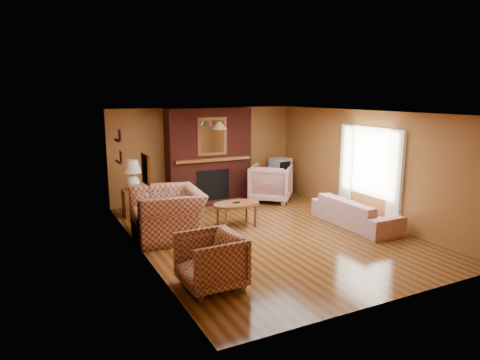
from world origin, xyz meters
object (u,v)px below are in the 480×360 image
coffee_table (237,205)px  tv_stand (280,184)px  plaid_armchair (211,261)px  floral_sofa (355,212)px  table_lamp (132,173)px  plaid_loveseat (167,214)px  crt_tv (281,166)px  fireplace (209,156)px  floral_armchair (271,183)px  side_table (134,203)px

coffee_table → tv_stand: (2.39, 2.13, -0.17)m
tv_stand → plaid_armchair: bearing=-132.4°
plaid_armchair → tv_stand: (4.00, 4.56, -0.11)m
floral_sofa → table_lamp: 4.98m
plaid_loveseat → crt_tv: bearing=124.7°
plaid_loveseat → crt_tv: 4.46m
plaid_loveseat → coffee_table: (1.51, 0.03, -0.02)m
fireplace → plaid_loveseat: bearing=-128.4°
fireplace → crt_tv: size_ratio=4.43×
fireplace → floral_armchair: (1.42, -0.75, -0.71)m
side_table → crt_tv: crt_tv is taller
coffee_table → crt_tv: crt_tv is taller
floral_armchair → tv_stand: 0.87m
floral_sofa → table_lamp: bearing=54.4°
coffee_table → table_lamp: table_lamp is taller
plaid_loveseat → crt_tv: size_ratio=2.67×
coffee_table → tv_stand: size_ratio=1.81×
floral_armchair → table_lamp: (-3.52, 0.22, 0.52)m
floral_sofa → floral_armchair: 2.72m
plaid_loveseat → fireplace: bearing=147.5°
plaid_armchair → table_lamp: (-0.15, 4.21, 0.59)m
floral_sofa → tv_stand: floral_sofa is taller
plaid_armchair → side_table: 4.21m
coffee_table → crt_tv: bearing=41.6°
plaid_armchair → crt_tv: (4.00, 4.55, 0.39)m
floral_sofa → floral_armchair: bearing=10.5°
fireplace → side_table: (-2.10, -0.53, -0.88)m
floral_armchair → crt_tv: (0.63, 0.56, 0.31)m
plaid_armchair → coffee_table: plaid_armchair is taller
plaid_armchair → side_table: bearing=-179.8°
floral_armchair → coffee_table: bearing=82.8°
plaid_armchair → side_table: (-0.15, 4.21, -0.09)m
floral_armchair → crt_tv: size_ratio=1.92×
coffee_table → table_lamp: (-1.76, 1.78, 0.54)m
fireplace → coffee_table: 2.45m
side_table → floral_armchair: bearing=-3.6°
coffee_table → floral_armchair: bearing=41.5°
plaid_loveseat → crt_tv: (3.90, 2.15, 0.32)m
floral_armchair → coffee_table: size_ratio=1.02×
plaid_armchair → crt_tv: 6.07m
table_lamp → crt_tv: bearing=4.7°
plaid_loveseat → table_lamp: bearing=-166.3°
fireplace → side_table: bearing=-165.7°
plaid_armchair → floral_sofa: bearing=107.1°
coffee_table → crt_tv: (2.39, 2.12, 0.34)m
coffee_table → table_lamp: 2.56m
floral_sofa → floral_armchair: (-0.48, 2.67, 0.17)m
coffee_table → floral_sofa: bearing=-26.4°
floral_armchair → crt_tv: crt_tv is taller
plaid_loveseat → plaid_armchair: size_ratio=1.66×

